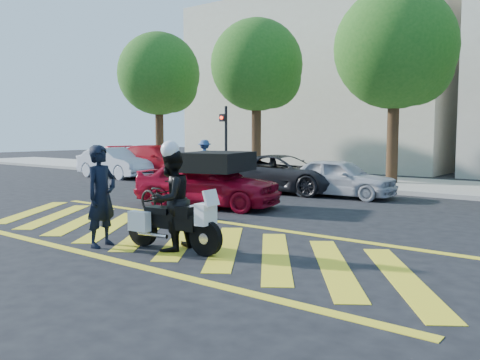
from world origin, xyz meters
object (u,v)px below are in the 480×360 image
Objects in this scene: bicycle at (163,197)px; parked_far_left at (115,163)px; parked_left at (158,161)px; officer_bike at (101,196)px; parked_mid_right at (339,178)px; police_motorcycle at (171,223)px; parked_mid_left at (284,174)px; officer_moto at (171,200)px; red_convertible at (208,182)px.

parked_far_left reaches higher than bicycle.
officer_bike is at bearing -142.14° from parked_left.
parked_mid_right reaches higher than bicycle.
police_motorcycle is 8.69m from parked_mid_right.
parked_left reaches higher than parked_mid_left.
officer_bike reaches higher than bicycle.
parked_left is at bearing 73.44° from parked_mid_left.
police_motorcycle is at bearing 71.43° from officer_moto.
parked_mid_right is (-1.12, 8.61, -0.27)m from officer_moto.
police_motorcycle is at bearing -76.14° from officer_bike.
parked_mid_left is at bearing -88.87° from parked_far_left.
bicycle is 0.98× the size of officer_moto.
officer_moto is 0.44× the size of red_convertible.
officer_moto reaches higher than parked_left.
parked_mid_right is (10.01, -1.40, -0.12)m from parked_left.
parked_left reaches higher than police_motorcycle.
officer_moto is (2.96, -2.60, 0.43)m from bicycle.
bicycle is at bearing 159.64° from parked_mid_right.
officer_moto reaches higher than parked_mid_right.
red_convertible is at bearing 119.13° from police_motorcycle.
officer_bike is 0.40× the size of parked_mid_left.
parked_far_left reaches higher than parked_mid_right.
parked_mid_left is (-3.26, 8.61, -0.25)m from officer_moto.
red_convertible is at bearing 9.62° from officer_bike.
officer_bike is 0.45× the size of parked_far_left.
parked_mid_right is at bearing -178.15° from officer_moto.
officer_moto is 0.49× the size of parked_mid_right.
red_convertible is (-2.99, 4.32, 0.21)m from police_motorcycle.
parked_mid_right is at bearing -103.26° from parked_left.
police_motorcycle is 0.44× the size of parked_mid_left.
parked_mid_left is at bearing -164.86° from officer_moto.
officer_bike is 1.06× the size of bicycle.
officer_bike is at bearing 176.00° from parked_mid_right.
parked_mid_left is (-0.28, 4.30, -0.05)m from red_convertible.
red_convertible reaches higher than parked_far_left.
officer_bike is at bearing -161.56° from police_motorcycle.
parked_far_left is at bearing 62.22° from bicycle.
parked_mid_left is at bearing -10.52° from red_convertible.
parked_far_left is (-9.56, 6.01, 0.22)m from bicycle.
bicycle is 0.42× the size of parked_far_left.
officer_bike is at bearing -71.20° from officer_moto.
parked_mid_left is (-2.03, 9.17, -0.28)m from officer_bike.
officer_bike is 1.04× the size of officer_moto.
red_convertible reaches higher than bicycle.
parked_left is at bearing 52.18° from bicycle.
parked_mid_right is at bearing -37.59° from red_convertible.
parked_mid_right is at bearing -96.48° from parked_mid_left.
parked_left is 10.11m from parked_mid_right.
red_convertible is at bearing 177.28° from parked_mid_left.
parked_left is (-8.17, 7.41, 0.28)m from bicycle.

